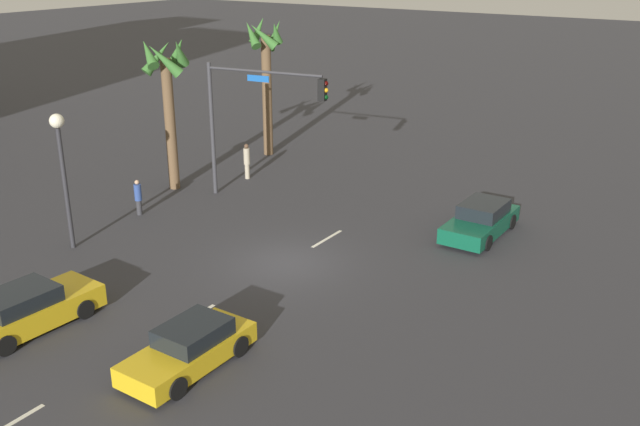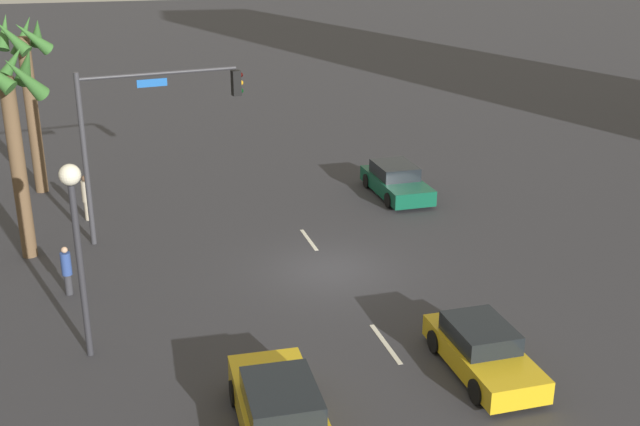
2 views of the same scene
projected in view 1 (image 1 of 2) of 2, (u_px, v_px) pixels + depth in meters
ground_plane at (286, 263)px, 27.08m from camera, size 220.00×220.00×0.00m
lane_stripe_1 at (7, 426)px, 17.81m from camera, size 2.14×0.14×0.01m
lane_stripe_2 at (190, 319)px, 22.96m from camera, size 2.31×0.14×0.01m
lane_stripe_3 at (327, 239)px, 29.30m from camera, size 2.16×0.14×0.01m
car_0 at (27, 310)px, 22.20m from camera, size 4.55×2.10×1.40m
car_2 at (190, 348)px, 20.18m from camera, size 4.15×1.83×1.28m
car_3 at (481, 220)px, 29.58m from camera, size 4.49×1.97×1.36m
traffic_signal at (249, 109)px, 32.46m from camera, size 1.15×6.10×6.38m
streetlamp at (61, 154)px, 27.11m from camera, size 0.56×0.56×5.47m
pedestrian_0 at (138, 196)px, 31.68m from camera, size 0.44×0.44×1.64m
pedestrian_1 at (247, 160)px, 36.65m from camera, size 0.38×0.38×1.86m
palm_tree_0 at (167, 84)px, 33.68m from camera, size 2.67×2.86×7.46m
palm_tree_1 at (266, 62)px, 39.51m from camera, size 2.59×2.50×7.80m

